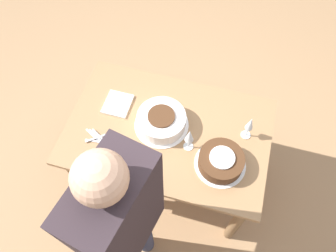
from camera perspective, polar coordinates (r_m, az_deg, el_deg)
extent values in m
plane|color=#A87F56|center=(2.72, 0.00, -8.29)|extent=(12.00, 12.00, 0.00)
cube|color=#9E754C|center=(2.08, 0.00, -0.91)|extent=(1.28, 0.83, 0.03)
cylinder|color=brown|center=(2.41, -15.43, -8.71)|extent=(0.07, 0.07, 0.70)
cylinder|color=brown|center=(2.28, 11.83, -16.06)|extent=(0.07, 0.07, 0.70)
cylinder|color=brown|center=(2.68, -9.69, 4.27)|extent=(0.07, 0.07, 0.70)
cylinder|color=brown|center=(2.56, 14.38, -1.49)|extent=(0.07, 0.07, 0.70)
cylinder|color=white|center=(2.08, -1.12, 0.23)|extent=(0.34, 0.34, 0.01)
cylinder|color=white|center=(2.04, -1.14, 0.95)|extent=(0.30, 0.30, 0.10)
cylinder|color=#4C2D19|center=(1.99, -1.17, 1.75)|extent=(0.17, 0.17, 0.01)
cylinder|color=white|center=(1.98, 9.03, -6.59)|extent=(0.31, 0.31, 0.01)
cylinder|color=#4C2D19|center=(1.94, 9.22, -6.04)|extent=(0.27, 0.27, 0.09)
cylinder|color=white|center=(1.89, 9.42, -5.43)|extent=(0.15, 0.15, 0.01)
cylinder|color=silver|center=(2.01, 3.54, -3.56)|extent=(0.06, 0.06, 0.00)
cylinder|color=silver|center=(1.97, 3.61, -2.96)|extent=(0.01, 0.01, 0.09)
cone|color=silver|center=(1.88, 3.77, -1.64)|extent=(0.05, 0.05, 0.10)
cylinder|color=silver|center=(2.10, 13.35, -1.51)|extent=(0.06, 0.06, 0.00)
cylinder|color=silver|center=(2.06, 13.61, -0.89)|extent=(0.01, 0.01, 0.09)
cone|color=silver|center=(1.98, 14.16, 0.45)|extent=(0.05, 0.05, 0.10)
cube|color=silver|center=(2.09, -12.62, -1.95)|extent=(0.15, 0.09, 0.00)
cube|color=silver|center=(2.06, -12.04, -2.71)|extent=(0.17, 0.03, 0.00)
cube|color=silver|center=(2.07, -12.14, -2.04)|extent=(0.15, 0.09, 0.00)
cube|color=silver|center=(2.07, -12.00, -1.90)|extent=(0.14, 0.11, 0.00)
cube|color=silver|center=(2.06, -11.61, -1.97)|extent=(0.15, 0.09, 0.00)
cube|color=silver|center=(2.18, -8.76, 3.81)|extent=(0.17, 0.19, 0.02)
cylinder|color=#2D334C|center=(2.17, -4.41, -17.84)|extent=(0.11, 0.11, 0.81)
cube|color=#2D2328|center=(1.44, -8.69, -15.14)|extent=(0.30, 0.44, 0.67)
sphere|color=tan|center=(1.04, -11.83, -8.83)|extent=(0.19, 0.19, 0.19)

